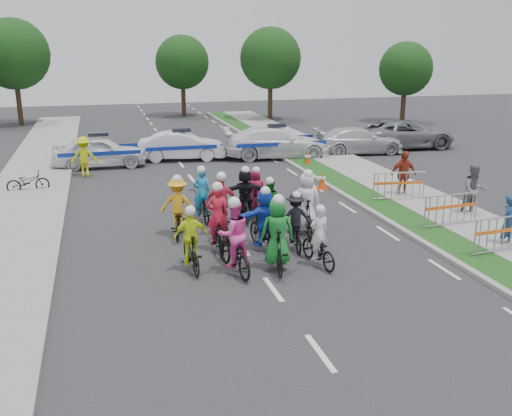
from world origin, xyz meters
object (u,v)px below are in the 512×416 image
object	(u,v)px
police_car_1	(182,146)
parked_bike	(28,182)
civilian_sedan	(359,141)
tree_3	(13,54)
rider_5	(264,223)
barrier_2	(399,187)
rider_2	(234,245)
spectator_2	(403,174)
rider_8	(269,211)
tree_4	(182,62)
rider_11	(245,198)
spectator_1	(474,191)
rider_10	(178,212)
rider_9	(221,211)
rider_4	(295,226)
spectator_0	(509,222)
cone_1	(307,159)
tree_1	(270,58)
marshal_hiviz	(84,157)
barrier_0	(503,236)
rider_1	(277,241)
cone_0	(322,181)
police_car_0	(100,152)
civilian_suv	(404,134)
rider_3	(191,245)
rider_12	(202,202)
rider_13	(256,197)
rider_6	(218,228)
barrier_1	(451,211)
rider_0	(318,245)
rider_7	(306,209)

from	to	relation	value
police_car_1	parked_bike	bearing A→B (deg)	133.74
civilian_sedan	tree_3	bearing A→B (deg)	53.77
rider_5	barrier_2	size ratio (longest dim) A/B	0.93
rider_2	spectator_2	distance (m)	9.56
rider_8	tree_4	xyz separation A→B (m)	(1.85, 29.80, 3.54)
rider_11	tree_4	world-z (taller)	tree_4
civilian_sedan	spectator_1	xyz separation A→B (m)	(-1.28, -11.52, 0.22)
rider_10	barrier_2	distance (m)	8.44
rider_5	rider_9	xyz separation A→B (m)	(-0.88, 1.60, -0.03)
rider_2	rider_4	bearing A→B (deg)	-156.64
spectator_2	spectator_0	bearing A→B (deg)	-88.08
rider_9	cone_1	world-z (taller)	rider_9
tree_1	marshal_hiviz	bearing A→B (deg)	-129.29
rider_9	barrier_2	bearing A→B (deg)	-163.00
rider_2	tree_1	bearing A→B (deg)	-117.13
rider_4	parked_bike	world-z (taller)	rider_4
barrier_0	spectator_2	bearing A→B (deg)	85.59
spectator_0	marshal_hiviz	size ratio (longest dim) A/B	0.88
rider_1	cone_0	world-z (taller)	rider_1
barrier_0	spectator_1	bearing A→B (deg)	66.47
spectator_1	cone_1	world-z (taller)	spectator_1
police_car_0	barrier_2	xyz separation A→B (m)	(10.43, -9.31, -0.17)
civilian_suv	rider_8	bearing A→B (deg)	137.73
rider_3	marshal_hiviz	xyz separation A→B (m)	(-2.73, 11.94, 0.19)
cone_0	rider_12	bearing A→B (deg)	-152.09
marshal_hiviz	rider_12	bearing A→B (deg)	120.56
rider_11	tree_4	size ratio (longest dim) A/B	0.29
rider_4	barrier_2	world-z (taller)	rider_4
spectator_2	spectator_1	bearing A→B (deg)	-70.16
rider_4	civilian_suv	world-z (taller)	rider_4
rider_4	rider_5	xyz separation A→B (m)	(-0.88, 0.07, 0.12)
rider_13	cone_0	world-z (taller)	rider_13
rider_6	rider_9	xyz separation A→B (m)	(0.38, 1.25, 0.10)
rider_1	tree_4	distance (m)	33.10
cone_1	tree_4	bearing A→B (deg)	97.49
police_car_1	barrier_1	xyz separation A→B (m)	(6.47, -13.23, -0.14)
parked_bike	rider_3	bearing A→B (deg)	-160.40
rider_4	police_car_0	distance (m)	13.91
rider_4	rider_11	bearing A→B (deg)	-68.21
rider_12	marshal_hiviz	size ratio (longest dim) A/B	1.06
rider_11	civilian_suv	xyz separation A→B (m)	(11.88, 10.75, 0.00)
rider_3	rider_4	bearing A→B (deg)	-168.15
rider_4	police_car_1	world-z (taller)	rider_4
rider_0	civilian_suv	world-z (taller)	rider_0
spectator_1	spectator_2	world-z (taller)	spectator_1
rider_0	rider_13	bearing A→B (deg)	-94.02
spectator_2	barrier_1	distance (m)	3.88
rider_7	cone_1	distance (m)	10.07
rider_2	rider_7	distance (m)	3.73
spectator_1	barrier_0	xyz separation A→B (m)	(-1.47, -3.38, -0.34)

